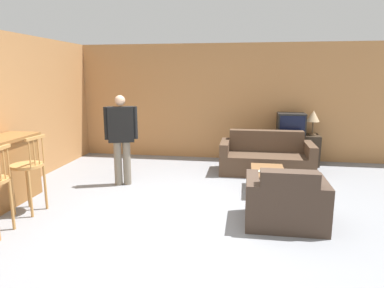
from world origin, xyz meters
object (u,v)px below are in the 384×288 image
Objects in this scene: book_on_table at (264,172)px; couch_far at (266,158)px; tv_unit at (290,149)px; table_lamp at (313,117)px; bar_chair_mid at (28,171)px; armchair_near at (285,203)px; tv at (291,124)px; person_by_window at (121,135)px; coffee_table at (268,173)px.

couch_far is at bearing 85.33° from book_on_table.
table_lamp reaches higher than tv_unit.
table_lamp reaches higher than bar_chair_mid.
couch_far is 2.45m from armchair_near.
armchair_near is at bearing -97.61° from tv.
armchair_near is 1.92× the size of table_lamp.
couch_far is 0.94m from tv_unit.
person_by_window reaches higher than bar_chair_mid.
armchair_near reaches higher than coffee_table.
bar_chair_mid is at bearing -177.96° from armchair_near.
couch_far is 2.86m from person_by_window.
person_by_window is (-2.65, 1.27, 0.60)m from armchair_near.
armchair_near is at bearing -25.57° from person_by_window.
armchair_near is 0.84× the size of tv_unit.
table_lamp is at bearing 37.30° from bar_chair_mid.
table_lamp is at bearing 0.00° from tv_unit.
book_on_table is at bearing -114.01° from coffee_table.
book_on_table reaches higher than coffee_table.
bar_chair_mid is 3.65m from coffee_table.
tv is at bearing -90.00° from tv_unit.
armchair_near is 1.75× the size of tv.
couch_far is 1.49× the size of tv_unit.
tv_unit is at bearing 40.33° from bar_chair_mid.
tv_unit is at bearing 32.22° from person_by_window.
person_by_window reaches higher than couch_far.
tv reaches higher than armchair_near.
book_on_table is (-0.11, -1.33, 0.09)m from couch_far.
table_lamp is at bearing 62.01° from coffee_table.
coffee_table is 2.02m from tv_unit.
coffee_table is 1.67× the size of table_lamp.
person_by_window is at bearing 154.43° from armchair_near.
table_lamp is (0.45, 0.00, 0.16)m from tv.
tv_unit is at bearing 180.00° from table_lamp.
person_by_window is (-3.53, -1.94, -0.15)m from table_lamp.
tv is 0.48m from table_lamp.
couch_far is 1.17m from coffee_table.
tv_unit is 5.36× the size of book_on_table.
couch_far reaches higher than coffee_table.
armchair_near reaches higher than book_on_table.
armchair_near is 1.29m from coffee_table.
table_lamp reaches higher than book_on_table.
person_by_window reaches higher than book_on_table.
person_by_window reaches higher than table_lamp.
person_by_window is (0.85, 1.39, 0.28)m from bar_chair_mid.
book_on_table is (-0.08, -0.17, 0.07)m from coffee_table.
person_by_window is at bearing 58.70° from bar_chair_mid.
tv reaches higher than bar_chair_mid.
bar_chair_mid is 4.26m from couch_far.
coffee_table is 1.53× the size of tv.
book_on_table is 0.14× the size of person_by_window.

